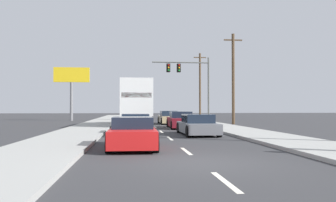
{
  "coord_description": "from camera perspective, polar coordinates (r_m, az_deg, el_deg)",
  "views": [
    {
      "loc": [
        -1.97,
        -9.37,
        1.55
      ],
      "look_at": [
        0.77,
        15.35,
        2.08
      ],
      "focal_mm": 35.56,
      "sensor_mm": 36.0,
      "label": 1
    }
  ],
  "objects": [
    {
      "name": "utility_pole_far",
      "position": [
        47.61,
        5.51,
        2.73
      ],
      "size": [
        1.8,
        0.28,
        9.39
      ],
      "color": "brown",
      "rests_on": "ground_plane"
    },
    {
      "name": "sidewalk_right",
      "position": [
        30.25,
        7.26,
        -4.03
      ],
      "size": [
        3.15,
        80.0,
        0.14
      ],
      "primitive_type": "cube",
      "color": "#9E9E99",
      "rests_on": "ground_plane"
    },
    {
      "name": "lane_markings",
      "position": [
        29.46,
        -2.5,
        -4.24
      ],
      "size": [
        0.14,
        57.0,
        0.01
      ],
      "color": "silver",
      "rests_on": "ground_plane"
    },
    {
      "name": "car_white",
      "position": [
        19.58,
        -5.61,
        -4.12
      ],
      "size": [
        1.88,
        4.1,
        1.22
      ],
      "color": "white",
      "rests_on": "ground_plane"
    },
    {
      "name": "ground_plane",
      "position": [
        34.46,
        -3.06,
        -3.81
      ],
      "size": [
        140.0,
        140.0,
        0.0
      ],
      "primitive_type": "plane",
      "color": "#333335"
    },
    {
      "name": "car_tan",
      "position": [
        32.95,
        0.09,
        -2.9
      ],
      "size": [
        1.84,
        4.63,
        1.28
      ],
      "color": "tan",
      "rests_on": "ground_plane"
    },
    {
      "name": "car_gray",
      "position": [
        19.43,
        5.06,
        -4.18
      ],
      "size": [
        1.91,
        4.5,
        1.2
      ],
      "color": "slate",
      "rests_on": "ground_plane"
    },
    {
      "name": "utility_pole_mid",
      "position": [
        32.64,
        11.12,
        3.97
      ],
      "size": [
        1.8,
        0.28,
        8.72
      ],
      "color": "brown",
      "rests_on": "ground_plane"
    },
    {
      "name": "box_truck",
      "position": [
        28.33,
        -5.45,
        -0.02
      ],
      "size": [
        2.71,
        8.81,
        3.77
      ],
      "color": "white",
      "rests_on": "ground_plane"
    },
    {
      "name": "traffic_signal_mast",
      "position": [
        38.24,
        3.13,
        4.59
      ],
      "size": [
        6.62,
        0.69,
        7.4
      ],
      "color": "#595B56",
      "rests_on": "ground_plane"
    },
    {
      "name": "car_maroon",
      "position": [
        25.81,
        2.14,
        -3.37
      ],
      "size": [
        1.94,
        4.73,
        1.29
      ],
      "color": "maroon",
      "rests_on": "ground_plane"
    },
    {
      "name": "roadside_billboard",
      "position": [
        42.68,
        -16.2,
        3.11
      ],
      "size": [
        4.33,
        0.36,
        6.58
      ],
      "color": "slate",
      "rests_on": "ground_plane"
    },
    {
      "name": "car_red",
      "position": [
        13.04,
        -6.08,
        -5.62
      ],
      "size": [
        1.87,
        4.02,
        1.21
      ],
      "color": "red",
      "rests_on": "ground_plane"
    },
    {
      "name": "sidewalk_left",
      "position": [
        29.57,
        -12.48,
        -4.07
      ],
      "size": [
        3.15,
        80.0,
        0.14
      ],
      "primitive_type": "cube",
      "color": "#9E9E99",
      "rests_on": "ground_plane"
    }
  ]
}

